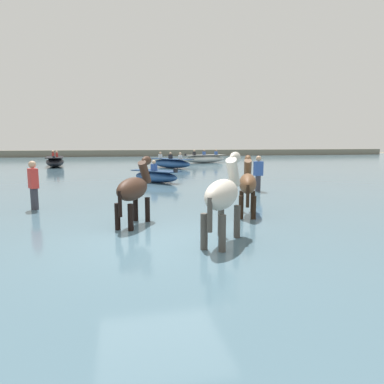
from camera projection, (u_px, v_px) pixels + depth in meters
name	position (u px, v px, depth m)	size (l,w,h in m)	color
ground_plane	(160.00, 253.00, 6.61)	(120.00, 120.00, 0.00)	#756B56
water_surface	(134.00, 184.00, 16.25)	(90.00, 90.00, 0.29)	#476675
horse_lead_bay	(248.00, 185.00, 8.64)	(0.87, 1.63, 1.79)	brown
horse_trailing_dark_bay	(134.00, 190.00, 7.57)	(1.05, 1.58, 1.80)	#382319
horse_flank_pinto	(223.00, 196.00, 6.22)	(1.28, 1.63, 1.94)	beige
boat_near_port	(171.00, 163.00, 24.95)	(3.07, 3.77, 1.15)	#28518E
boat_distant_east	(55.00, 162.00, 26.31)	(1.84, 4.30, 1.22)	black
boat_far_offshore	(204.00, 159.00, 31.22)	(4.20, 2.19, 1.21)	silver
boat_near_starboard	(156.00, 176.00, 15.87)	(2.33, 2.51, 1.03)	#28518E
person_onlooker_right	(258.00, 176.00, 12.94)	(0.35, 0.25, 1.63)	#383842
person_spectator_far	(34.00, 189.00, 9.35)	(0.33, 0.38, 1.63)	#383842
far_shoreline	(122.00, 154.00, 46.50)	(80.00, 2.40, 1.14)	#706B5B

